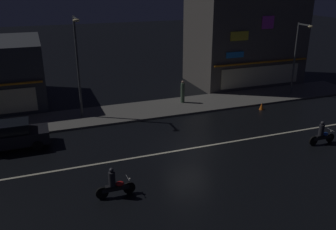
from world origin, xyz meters
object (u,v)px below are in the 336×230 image
at_px(parked_car_near_kerb, 10,135).
at_px(motorcycle_following, 114,184).
at_px(motorcycle_lead, 322,134).
at_px(traffic_cone, 262,106).
at_px(streetlamp_mid, 297,53).
at_px(pedestrian_on_sidewalk, 183,92).
at_px(streetlamp_west, 78,60).

relative_size(parked_car_near_kerb, motorcycle_following, 2.26).
bearing_deg(motorcycle_lead, traffic_cone, -85.05).
distance_m(parked_car_near_kerb, traffic_cone, 18.28).
relative_size(motorcycle_following, traffic_cone, 3.45).
xyz_separation_m(streetlamp_mid, pedestrian_on_sidewalk, (-9.97, 1.28, -2.83)).
height_order(streetlamp_west, traffic_cone, streetlamp_west).
relative_size(pedestrian_on_sidewalk, parked_car_near_kerb, 0.43).
xyz_separation_m(streetlamp_mid, motorcycle_lead, (-4.83, -8.89, -3.20)).
bearing_deg(traffic_cone, streetlamp_mid, 25.13).
bearing_deg(traffic_cone, motorcycle_lead, -91.51).
height_order(streetlamp_mid, motorcycle_lead, streetlamp_mid).
height_order(streetlamp_west, parked_car_near_kerb, streetlamp_west).
distance_m(streetlamp_mid, parked_car_near_kerb, 23.28).
relative_size(pedestrian_on_sidewalk, motorcycle_lead, 0.97).
bearing_deg(motorcycle_lead, streetlamp_west, -29.27).
height_order(streetlamp_mid, pedestrian_on_sidewalk, streetlamp_mid).
height_order(parked_car_near_kerb, traffic_cone, parked_car_near_kerb).
bearing_deg(streetlamp_mid, parked_car_near_kerb, -172.82).
relative_size(streetlamp_mid, motorcycle_following, 3.24).
xyz_separation_m(streetlamp_mid, parked_car_near_kerb, (-22.91, -2.89, -2.97)).
height_order(parked_car_near_kerb, motorcycle_lead, parked_car_near_kerb).
distance_m(motorcycle_following, traffic_cone, 15.71).
distance_m(streetlamp_mid, motorcycle_following, 21.08).
bearing_deg(parked_car_near_kerb, pedestrian_on_sidewalk, -162.15).
xyz_separation_m(pedestrian_on_sidewalk, motorcycle_lead, (5.14, -10.17, -0.37)).
bearing_deg(parked_car_near_kerb, motorcycle_following, 123.02).
xyz_separation_m(motorcycle_lead, motorcycle_following, (-13.35, -1.28, 0.00)).
bearing_deg(streetlamp_west, pedestrian_on_sidewalk, 3.92).
bearing_deg(traffic_cone, parked_car_near_kerb, -177.79).
bearing_deg(parked_car_near_kerb, streetlamp_west, -142.69).
height_order(streetlamp_mid, traffic_cone, streetlamp_mid).
height_order(streetlamp_west, motorcycle_lead, streetlamp_west).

